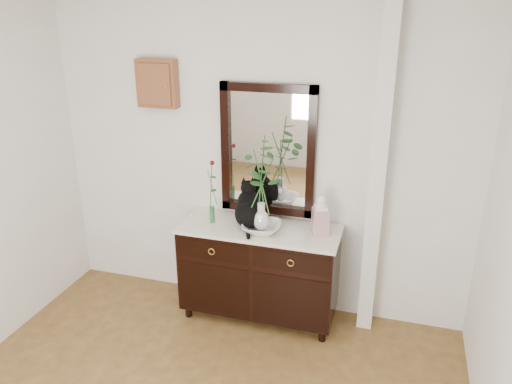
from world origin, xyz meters
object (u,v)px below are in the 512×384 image
(lotus_bowl, at_px, (261,228))
(sideboard, at_px, (259,268))
(cat, at_px, (249,205))
(ginger_jar, at_px, (321,214))

(lotus_bowl, bearing_deg, sideboard, 115.98)
(cat, relative_size, ginger_jar, 1.12)
(cat, bearing_deg, sideboard, -22.54)
(cat, height_order, lotus_bowl, cat)
(sideboard, height_order, ginger_jar, ginger_jar)
(ginger_jar, bearing_deg, sideboard, -177.57)
(sideboard, relative_size, ginger_jar, 3.88)
(sideboard, xyz_separation_m, lotus_bowl, (0.04, -0.08, 0.41))
(cat, distance_m, lotus_bowl, 0.21)
(ginger_jar, bearing_deg, lotus_bowl, -168.16)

